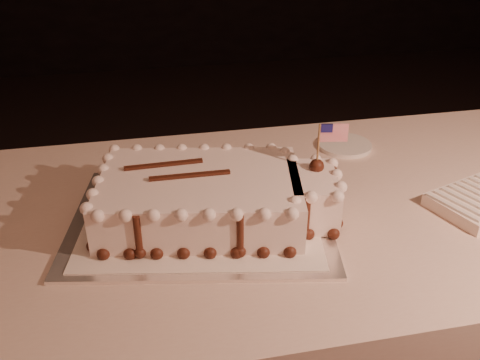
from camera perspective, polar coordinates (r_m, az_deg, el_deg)
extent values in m
cube|color=beige|center=(1.40, 7.52, -15.35)|extent=(2.40, 0.80, 0.75)
cube|color=white|center=(1.09, -4.15, -4.20)|extent=(0.58, 0.48, 0.01)
cube|color=white|center=(1.08, -4.15, -3.98)|extent=(0.52, 0.43, 0.00)
cube|color=white|center=(1.06, -4.25, -1.85)|extent=(0.43, 0.33, 0.09)
cube|color=white|center=(1.07, 7.71, -1.72)|extent=(0.12, 0.16, 0.09)
sphere|color=#481E12|center=(1.00, -14.38, -7.66)|extent=(0.02, 0.02, 0.02)
sphere|color=#481E12|center=(0.99, -11.64, -7.71)|extent=(0.02, 0.02, 0.02)
sphere|color=#481E12|center=(0.98, -8.86, -7.74)|extent=(0.02, 0.02, 0.02)
sphere|color=#481E12|center=(0.98, -6.04, -7.76)|extent=(0.02, 0.02, 0.02)
sphere|color=#481E12|center=(0.97, -3.20, -7.76)|extent=(0.02, 0.02, 0.02)
sphere|color=#481E12|center=(0.97, -0.34, -7.74)|extent=(0.02, 0.02, 0.02)
sphere|color=#481E12|center=(0.97, 2.51, -7.70)|extent=(0.02, 0.02, 0.02)
sphere|color=#481E12|center=(0.98, 5.35, -7.64)|extent=(0.02, 0.02, 0.02)
sphere|color=#481E12|center=(1.01, 5.65, -6.30)|extent=(0.02, 0.02, 0.02)
sphere|color=#481E12|center=(1.03, 7.30, -5.72)|extent=(0.02, 0.02, 0.02)
sphere|color=#481E12|center=(1.03, 9.95, -5.65)|extent=(0.02, 0.02, 0.02)
sphere|color=#481E12|center=(1.07, 10.31, -4.55)|extent=(0.02, 0.02, 0.02)
sphere|color=#481E12|center=(1.10, 9.88, -3.17)|extent=(0.02, 0.02, 0.02)
sphere|color=#481E12|center=(1.14, 9.47, -1.88)|extent=(0.02, 0.02, 0.02)
sphere|color=#481E12|center=(1.15, 7.81, -1.47)|extent=(0.02, 0.02, 0.02)
sphere|color=#481E12|center=(1.15, 5.43, -1.50)|extent=(0.02, 0.02, 0.02)
sphere|color=#481E12|center=(1.18, 4.64, -0.63)|extent=(0.02, 0.02, 0.02)
sphere|color=#481E12|center=(1.19, 3.22, -0.16)|extent=(0.02, 0.02, 0.02)
sphere|color=#481E12|center=(1.19, 0.91, -0.18)|extent=(0.02, 0.02, 0.02)
sphere|color=#481E12|center=(1.19, -1.40, -0.20)|extent=(0.02, 0.02, 0.02)
sphere|color=#481E12|center=(1.19, -3.72, -0.22)|extent=(0.02, 0.02, 0.02)
sphere|color=#481E12|center=(1.19, -6.02, -0.24)|extent=(0.02, 0.02, 0.02)
sphere|color=#481E12|center=(1.20, -8.31, -0.26)|extent=(0.02, 0.02, 0.02)
sphere|color=#481E12|center=(1.21, -10.57, -0.28)|extent=(0.02, 0.02, 0.02)
sphere|color=#481E12|center=(1.21, -12.81, -0.30)|extent=(0.02, 0.02, 0.02)
sphere|color=#481E12|center=(1.18, -13.43, -1.32)|extent=(0.02, 0.02, 0.02)
sphere|color=#481E12|center=(1.14, -13.88, -2.56)|extent=(0.02, 0.02, 0.02)
sphere|color=#481E12|center=(1.10, -14.35, -3.88)|extent=(0.02, 0.02, 0.02)
sphere|color=#481E12|center=(1.06, -14.87, -5.30)|extent=(0.02, 0.02, 0.02)
sphere|color=#481E12|center=(1.02, -15.43, -6.82)|extent=(0.02, 0.02, 0.02)
sphere|color=white|center=(0.95, -14.98, -3.73)|extent=(0.02, 0.02, 0.02)
sphere|color=white|center=(0.94, -12.14, -3.74)|extent=(0.02, 0.02, 0.02)
sphere|color=white|center=(0.93, -9.24, -3.75)|extent=(0.02, 0.02, 0.02)
sphere|color=white|center=(0.93, -6.30, -3.75)|extent=(0.02, 0.02, 0.02)
sphere|color=white|center=(0.93, -3.33, -3.73)|extent=(0.02, 0.02, 0.02)
sphere|color=white|center=(0.92, -0.35, -3.71)|extent=(0.02, 0.02, 0.02)
sphere|color=white|center=(0.93, 2.62, -3.67)|extent=(0.02, 0.02, 0.02)
sphere|color=white|center=(0.93, 5.58, -3.63)|extent=(0.02, 0.02, 0.02)
sphere|color=white|center=(0.96, 5.89, -2.36)|extent=(0.02, 0.02, 0.02)
sphere|color=white|center=(0.98, 7.60, -1.83)|extent=(0.02, 0.02, 0.02)
sphere|color=white|center=(0.99, 10.35, -1.79)|extent=(0.02, 0.02, 0.02)
sphere|color=white|center=(1.02, 10.72, -0.76)|extent=(0.02, 0.02, 0.02)
sphere|color=white|center=(1.06, 10.25, 0.54)|extent=(0.02, 0.02, 0.02)
sphere|color=white|center=(1.11, 9.82, 1.74)|extent=(0.02, 0.02, 0.02)
sphere|color=white|center=(1.11, 8.09, 2.13)|extent=(0.02, 0.02, 0.02)
sphere|color=white|center=(1.11, 5.63, 2.12)|extent=(0.02, 0.02, 0.02)
sphere|color=white|center=(1.14, 4.80, 2.93)|extent=(0.02, 0.02, 0.02)
sphere|color=white|center=(1.15, 3.33, 3.37)|extent=(0.02, 0.02, 0.02)
sphere|color=white|center=(1.15, 0.94, 3.36)|extent=(0.02, 0.02, 0.02)
sphere|color=white|center=(1.15, -1.45, 3.34)|extent=(0.02, 0.02, 0.02)
sphere|color=white|center=(1.15, -3.84, 3.31)|extent=(0.02, 0.02, 0.02)
sphere|color=white|center=(1.15, -6.23, 3.28)|extent=(0.02, 0.02, 0.02)
sphere|color=white|center=(1.16, -8.59, 3.24)|extent=(0.02, 0.02, 0.02)
sphere|color=white|center=(1.17, -10.93, 3.20)|extent=(0.02, 0.02, 0.02)
sphere|color=white|center=(1.18, -13.24, 3.15)|extent=(0.02, 0.02, 0.02)
sphere|color=white|center=(1.14, -13.90, 2.20)|extent=(0.02, 0.02, 0.02)
sphere|color=white|center=(1.10, -14.38, 1.05)|extent=(0.02, 0.02, 0.02)
sphere|color=white|center=(1.06, -14.89, -0.18)|extent=(0.02, 0.02, 0.02)
sphere|color=white|center=(1.02, -15.45, -1.51)|extent=(0.02, 0.02, 0.02)
sphere|color=white|center=(0.98, -16.05, -2.95)|extent=(0.02, 0.02, 0.02)
cylinder|color=#481E12|center=(0.96, -10.82, -5.87)|extent=(0.01, 0.01, 0.08)
sphere|color=#481E12|center=(0.98, -10.62, -7.63)|extent=(0.02, 0.02, 0.02)
cylinder|color=#481E12|center=(0.95, 0.02, -5.86)|extent=(0.01, 0.01, 0.08)
sphere|color=#481E12|center=(0.97, 0.02, -7.64)|extent=(0.02, 0.02, 0.02)
cylinder|color=#481E12|center=(1.00, 7.10, -3.91)|extent=(0.01, 0.01, 0.08)
sphere|color=#481E12|center=(1.02, 6.98, -5.64)|extent=(0.02, 0.02, 0.02)
cylinder|color=#481E12|center=(1.11, 9.79, -0.64)|extent=(0.01, 0.01, 0.08)
sphere|color=#481E12|center=(1.13, 9.63, -2.26)|extent=(0.02, 0.02, 0.02)
cylinder|color=#481E12|center=(1.17, 4.63, 1.46)|extent=(0.01, 0.01, 0.08)
sphere|color=#481E12|center=(1.19, 4.56, -0.11)|extent=(0.02, 0.02, 0.02)
cylinder|color=#481E12|center=(1.17, -4.07, 1.43)|extent=(0.01, 0.01, 0.08)
sphere|color=#481E12|center=(1.19, -4.01, -0.14)|extent=(0.02, 0.02, 0.02)
cylinder|color=#481E12|center=(1.19, -12.73, 1.33)|extent=(0.01, 0.01, 0.08)
sphere|color=#481E12|center=(1.21, -12.54, -0.21)|extent=(0.02, 0.02, 0.02)
cylinder|color=#481E12|center=(1.05, -14.94, -3.00)|extent=(0.01, 0.01, 0.08)
sphere|color=#481E12|center=(1.07, -14.69, -4.66)|extent=(0.02, 0.02, 0.02)
cube|color=#481E12|center=(1.08, -8.14, 1.66)|extent=(0.16, 0.01, 0.01)
cube|color=#481E12|center=(1.04, -5.37, 0.51)|extent=(0.16, 0.01, 0.01)
sphere|color=#481E12|center=(1.07, 8.18, 1.47)|extent=(0.03, 0.03, 0.03)
cylinder|color=#A17245|center=(1.05, 8.31, 3.16)|extent=(0.00, 0.00, 0.11)
cube|color=red|center=(1.04, 10.02, 4.98)|extent=(0.05, 0.01, 0.04)
cube|color=navy|center=(1.04, 9.25, 5.49)|extent=(0.02, 0.01, 0.02)
cube|color=white|center=(1.23, 24.22, -2.14)|extent=(0.23, 0.20, 0.03)
cube|color=white|center=(1.16, 21.75, -2.70)|extent=(0.06, 0.12, 0.01)
cube|color=white|center=(1.17, 22.44, -2.39)|extent=(0.06, 0.12, 0.01)
cube|color=white|center=(1.19, 23.10, -2.08)|extent=(0.06, 0.12, 0.01)
cube|color=white|center=(1.21, 23.75, -1.79)|extent=(0.06, 0.12, 0.01)
cylinder|color=white|center=(1.41, 11.09, 3.66)|extent=(0.14, 0.14, 0.01)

